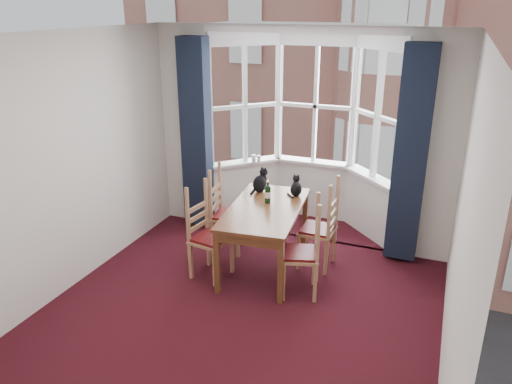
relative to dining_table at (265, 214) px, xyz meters
The scene contains 22 objects.
floor 1.43m from the dining_table, 85.65° to the right, with size 4.50×4.50×0.00m, color black.
ceiling 2.44m from the dining_table, 85.65° to the right, with size 4.50×4.50×0.00m, color white.
wall_left 2.38m from the dining_table, 146.77° to the right, with size 4.50×4.50×0.00m, color silver.
wall_right 2.54m from the dining_table, 30.79° to the right, with size 4.50×4.50×0.00m, color silver.
wall_near 3.57m from the dining_table, 88.44° to the right, with size 4.00×4.00×0.00m, color silver.
wall_back_pier_left 1.98m from the dining_table, 147.21° to the left, with size 0.70×0.12×2.80m, color silver.
wall_back_pier_right 2.13m from the dining_table, 29.86° to the left, with size 0.70×0.12×2.80m, color silver.
bay_window 1.66m from the dining_table, 86.39° to the left, with size 2.76×0.94×2.80m.
curtain_left 1.69m from the dining_table, 148.19° to the left, with size 0.38×0.22×2.60m, color black.
curtain_right 1.84m from the dining_table, 28.48° to the left, with size 0.38×0.22×2.60m, color black.
dining_table is the anchor object (origin of this frame).
chair_left_near 0.76m from the dining_table, 145.81° to the right, with size 0.46×0.48×0.92m.
chair_left_far 0.77m from the dining_table, 159.37° to the left, with size 0.44×0.46×0.92m.
chair_right_near 0.78m from the dining_table, 30.13° to the right, with size 0.51×0.52×0.92m.
chair_right_far 0.75m from the dining_table, 21.77° to the left, with size 0.41×0.43×0.92m.
cat_left 0.57m from the dining_table, 117.53° to the left, with size 0.23×0.27×0.32m.
cat_right 0.58m from the dining_table, 65.96° to the left, with size 0.19×0.22×0.27m.
wine_bottle 0.26m from the dining_table, 99.28° to the left, with size 0.07×0.07×0.28m.
candle_tall 1.53m from the dining_table, 116.95° to the left, with size 0.06×0.06×0.11m, color white.
candle_short 1.53m from the dining_table, 114.14° to the left, with size 0.06×0.06×0.10m, color white.
street 31.72m from the dining_table, 89.82° to the left, with size 80.00×80.00×0.00m, color #333335.
tenement_building 12.79m from the dining_table, 89.57° to the left, with size 18.40×7.80×15.20m.
Camera 1 is at (1.80, -3.83, 3.06)m, focal length 35.00 mm.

